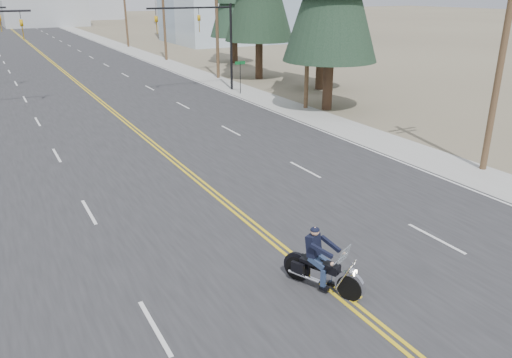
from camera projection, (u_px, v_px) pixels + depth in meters
The scene contains 11 objects.
ground_plane at pixel (416, 358), 11.61m from camera, with size 400.00×400.00×0.00m, color #776D56.
road at pixel (39, 52), 68.90m from camera, with size 20.00×200.00×0.01m, color #303033.
sidewalk_right at pixel (122, 47), 74.09m from camera, with size 3.00×200.00×0.01m, color #A5A5A0.
traffic_mast_right at pixel (208, 31), 40.09m from camera, with size 7.10×0.26×7.00m.
street_sign at pixel (240, 72), 40.39m from camera, with size 0.90×0.06×2.62m.
utility_pole_a at pixel (504, 46), 21.76m from camera, with size 2.20×0.30×11.00m.
utility_pole_b at pixel (309, 22), 33.94m from camera, with size 2.20×0.30×11.50m.
utility_pole_c at pixel (217, 16), 46.31m from camera, with size 2.20×0.30×11.00m.
utility_pole_d at pixel (163, 8), 58.50m from camera, with size 2.20×0.30×11.50m.
utility_pole_e at pixel (125, 6), 72.50m from camera, with size 2.20×0.30×11.00m.
motorcyclist at pixel (324, 260), 13.95m from camera, with size 1.03×2.39×1.87m, color black, non-canonical shape.
Camera 1 is at (-7.79, -6.40, 8.03)m, focal length 35.00 mm.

